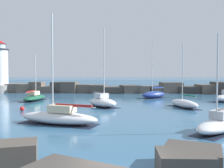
{
  "coord_description": "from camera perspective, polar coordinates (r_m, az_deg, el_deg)",
  "views": [
    {
      "loc": [
        0.22,
        -9.22,
        4.54
      ],
      "look_at": [
        -1.3,
        19.68,
        3.3
      ],
      "focal_mm": 40.0,
      "sensor_mm": 36.0,
      "label": 1
    }
  ],
  "objects": [
    {
      "name": "sailboat_moored_3",
      "position": [
        46.18,
        9.51,
        -2.36
      ],
      "size": [
        5.47,
        5.02,
        10.91
      ],
      "color": "navy",
      "rests_on": "ground"
    },
    {
      "name": "open_sea_beyond",
      "position": [
        118.0,
        2.9,
        0.25
      ],
      "size": [
        400.0,
        116.0,
        0.01
      ],
      "color": "#235175",
      "rests_on": "ground"
    },
    {
      "name": "sailboat_moored_6",
      "position": [
        23.03,
        -12.06,
        -7.34
      ],
      "size": [
        7.96,
        4.41,
        9.87
      ],
      "color": "white",
      "rests_on": "ground"
    },
    {
      "name": "sailboat_moored_5",
      "position": [
        43.31,
        -17.31,
        -2.9
      ],
      "size": [
        2.93,
        6.63,
        7.6
      ],
      "color": "#195138",
      "rests_on": "ground"
    },
    {
      "name": "sailboat_moored_1",
      "position": [
        33.81,
        -2.22,
        -4.05
      ],
      "size": [
        5.26,
        5.67,
        10.48
      ],
      "color": "white",
      "rests_on": "ground"
    },
    {
      "name": "mooring_buoy_orange_near",
      "position": [
        32.1,
        -19.85,
        -5.33
      ],
      "size": [
        0.54,
        0.54,
        0.74
      ],
      "color": "red",
      "rests_on": "ground"
    },
    {
      "name": "sailboat_moored_4",
      "position": [
        34.43,
        16.14,
        -4.26
      ],
      "size": [
        3.6,
        6.0,
        8.47
      ],
      "color": "silver",
      "rests_on": "ground"
    },
    {
      "name": "lighthouse",
      "position": [
        64.11,
        -24.28,
        2.88
      ],
      "size": [
        4.95,
        4.95,
        12.29
      ],
      "color": "gray",
      "rests_on": "ground"
    },
    {
      "name": "sailboat_moored_8",
      "position": [
        21.24,
        23.31,
        -8.4
      ],
      "size": [
        5.71,
        5.85,
        7.51
      ],
      "color": "white",
      "rests_on": "ground"
    },
    {
      "name": "breakwater_jetty",
      "position": [
        58.23,
        6.04,
        -1.03
      ],
      "size": [
        66.86,
        7.49,
        2.59
      ],
      "color": "#383330",
      "rests_on": "ground"
    }
  ]
}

